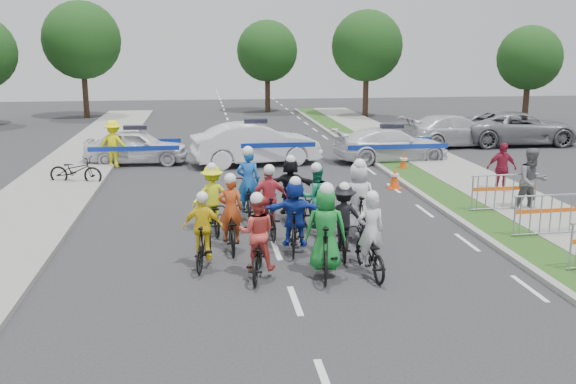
{
  "coord_description": "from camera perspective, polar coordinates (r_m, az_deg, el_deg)",
  "views": [
    {
      "loc": [
        -1.61,
        -10.99,
        4.63
      ],
      "look_at": [
        0.43,
        4.19,
        1.1
      ],
      "focal_mm": 40.0,
      "sensor_mm": 36.0,
      "label": 1
    }
  ],
  "objects": [
    {
      "name": "ground",
      "position": [
        12.03,
        0.63,
        -9.66
      ],
      "size": [
        90.0,
        90.0,
        0.0
      ],
      "primitive_type": "plane",
      "color": "#28282B",
      "rests_on": "ground"
    },
    {
      "name": "curb_right",
      "position": [
        17.93,
        14.61,
        -2.22
      ],
      "size": [
        0.2,
        60.0,
        0.12
      ],
      "primitive_type": "cube",
      "color": "gray",
      "rests_on": "ground"
    },
    {
      "name": "grass_strip",
      "position": [
        18.2,
        16.65,
        -2.13
      ],
      "size": [
        1.2,
        60.0,
        0.11
      ],
      "primitive_type": "cube",
      "color": "#214115",
      "rests_on": "ground"
    },
    {
      "name": "sidewalk_right",
      "position": [
        19.01,
        21.61,
        -1.85
      ],
      "size": [
        2.4,
        60.0,
        0.13
      ],
      "primitive_type": "cube",
      "color": "gray",
      "rests_on": "ground"
    },
    {
      "name": "sidewalk_left",
      "position": [
        17.33,
        -23.79,
        -3.43
      ],
      "size": [
        3.0,
        60.0,
        0.13
      ],
      "primitive_type": "cube",
      "color": "gray",
      "rests_on": "ground"
    },
    {
      "name": "rider_0",
      "position": [
        13.25,
        7.28,
        -4.85
      ],
      "size": [
        0.72,
        1.8,
        1.8
      ],
      "rotation": [
        0.0,
        0.0,
        3.2
      ],
      "color": "black",
      "rests_on": "ground"
    },
    {
      "name": "rider_1",
      "position": [
        13.0,
        3.34,
        -4.32
      ],
      "size": [
        0.91,
        1.95,
        1.99
      ],
      "rotation": [
        0.0,
        0.0,
        2.98
      ],
      "color": "black",
      "rests_on": "ground"
    },
    {
      "name": "rider_2",
      "position": [
        13.02,
        -2.76,
        -4.75
      ],
      "size": [
        0.9,
        1.83,
        1.79
      ],
      "rotation": [
        0.0,
        0.0,
        2.97
      ],
      "color": "black",
      "rests_on": "ground"
    },
    {
      "name": "rider_3",
      "position": [
        13.66,
        -7.52,
        -4.06
      ],
      "size": [
        0.89,
        1.65,
        1.68
      ],
      "rotation": [
        0.0,
        0.0,
        2.95
      ],
      "color": "black",
      "rests_on": "ground"
    },
    {
      "name": "rider_4",
      "position": [
        14.34,
        4.91,
        -3.1
      ],
      "size": [
        1.02,
        1.74,
        1.71
      ],
      "rotation": [
        0.0,
        0.0,
        2.99
      ],
      "color": "black",
      "rests_on": "ground"
    },
    {
      "name": "rider_5",
      "position": [
        14.5,
        0.61,
        -2.52
      ],
      "size": [
        1.48,
        1.75,
        1.78
      ],
      "rotation": [
        0.0,
        0.0,
        2.96
      ],
      "color": "black",
      "rests_on": "ground"
    },
    {
      "name": "rider_6",
      "position": [
        14.84,
        -5.1,
        -2.83
      ],
      "size": [
        0.64,
        1.78,
        1.81
      ],
      "rotation": [
        0.0,
        0.0,
        3.15
      ],
      "color": "black",
      "rests_on": "ground"
    },
    {
      "name": "rider_7",
      "position": [
        15.48,
        6.22,
        -1.5
      ],
      "size": [
        0.86,
        1.93,
        2.02
      ],
      "rotation": [
        0.0,
        0.0,
        3.17
      ],
      "color": "black",
      "rests_on": "ground"
    },
    {
      "name": "rider_8",
      "position": [
        15.95,
        2.45,
        -1.37
      ],
      "size": [
        0.97,
        1.88,
        1.83
      ],
      "rotation": [
        0.0,
        0.0,
        3.34
      ],
      "color": "black",
      "rests_on": "ground"
    },
    {
      "name": "rider_9",
      "position": [
        15.71,
        -1.68,
        -1.5
      ],
      "size": [
        0.94,
        1.77,
        1.83
      ],
      "rotation": [
        0.0,
        0.0,
        3.21
      ],
      "color": "black",
      "rests_on": "ground"
    },
    {
      "name": "rider_10",
      "position": [
        16.22,
        -6.71,
        -1.13
      ],
      "size": [
        1.06,
        1.82,
        1.79
      ],
      "rotation": [
        0.0,
        0.0,
        3.26
      ],
      "color": "black",
      "rests_on": "ground"
    },
    {
      "name": "rider_11",
      "position": [
        17.23,
        0.2,
        -0.02
      ],
      "size": [
        1.47,
        1.75,
        1.78
      ],
      "rotation": [
        0.0,
        0.0,
        2.98
      ],
      "color": "black",
      "rests_on": "ground"
    },
    {
      "name": "rider_12",
      "position": [
        17.42,
        -3.55,
        -0.22
      ],
      "size": [
        0.78,
        1.99,
        2.0
      ],
      "rotation": [
        0.0,
        0.0,
        3.09
      ],
      "color": "black",
      "rests_on": "ground"
    },
    {
      "name": "police_car_0",
      "position": [
        26.14,
        -13.33,
        3.95
      ],
      "size": [
        4.13,
        1.92,
        1.37
      ],
      "primitive_type": "imported",
      "rotation": [
        0.0,
        0.0,
        1.49
      ],
      "color": "silver",
      "rests_on": "ground"
    },
    {
      "name": "police_car_1",
      "position": [
        25.25,
        -2.88,
        4.29
      ],
      "size": [
        5.2,
        2.5,
        1.64
      ],
      "primitive_type": "imported",
      "rotation": [
        0.0,
        0.0,
        1.73
      ],
      "color": "silver",
      "rests_on": "ground"
    },
    {
      "name": "police_car_2",
      "position": [
        26.28,
        9.15,
        4.17
      ],
      "size": [
        4.81,
        2.23,
        1.36
      ],
      "primitive_type": "imported",
      "rotation": [
        0.0,
        0.0,
        1.64
      ],
      "color": "silver",
      "rests_on": "ground"
    },
    {
      "name": "civilian_sedan",
      "position": [
        30.8,
        14.57,
        5.29
      ],
      "size": [
        5.28,
        2.79,
        1.46
      ],
      "primitive_type": "imported",
      "rotation": [
        0.0,
        0.0,
        1.72
      ],
      "color": "silver",
      "rests_on": "ground"
    },
    {
      "name": "civilian_suv",
      "position": [
        32.22,
        19.76,
        5.36
      ],
      "size": [
        5.67,
        2.7,
        1.56
      ],
      "primitive_type": "imported",
      "rotation": [
        0.0,
        0.0,
        1.55
      ],
      "color": "gray",
      "rests_on": "ground"
    },
    {
      "name": "spectator_1",
      "position": [
        19.04,
        20.86,
        0.9
      ],
      "size": [
        0.9,
        0.7,
        1.85
      ],
      "primitive_type": "imported",
      "rotation": [
        0.0,
        0.0,
        -0.0
      ],
      "color": "#57565B",
      "rests_on": "ground"
    },
    {
      "name": "spectator_2",
      "position": [
        21.32,
        18.45,
        2.01
      ],
      "size": [
        0.97,
        0.43,
        1.64
      ],
      "primitive_type": "imported",
      "rotation": [
        0.0,
        0.0,
        -0.03
      ],
      "color": "maroon",
      "rests_on": "ground"
    },
    {
      "name": "marshal_hiviz",
      "position": [
        25.53,
        -15.24,
        4.14
      ],
      "size": [
        1.31,
        0.96,
        1.81
      ],
      "primitive_type": "imported",
      "rotation": [
        0.0,
        0.0,
        2.87
      ],
      "color": "#FFFE0D",
      "rests_on": "ground"
    },
    {
      "name": "barrier_1",
      "position": [
        16.79,
        22.31,
        -2.05
      ],
      "size": [
        2.02,
        0.59,
        1.12
      ],
      "primitive_type": null,
      "rotation": [
        0.0,
        0.0,
        0.04
      ],
      "color": "#A5A8AD",
      "rests_on": "ground"
    },
    {
      "name": "barrier_2",
      "position": [
        18.89,
        18.65,
        -0.16
      ],
      "size": [
        2.02,
        0.57,
        1.12
      ],
      "primitive_type": null,
      "rotation": [
        0.0,
        0.0,
        0.04
      ],
      "color": "#A5A8AD",
      "rests_on": "ground"
    },
    {
      "name": "cone_0",
      "position": [
        21.36,
        9.45,
        1.22
      ],
      "size": [
        0.4,
        0.4,
        0.7
      ],
      "color": "#F24C0C",
      "rests_on": "ground"
    },
    {
      "name": "cone_1",
      "position": [
        24.37,
        10.23,
        2.64
      ],
      "size": [
        0.4,
        0.4,
        0.7
      ],
      "color": "#F24C0C",
      "rests_on": "ground"
    },
    {
      "name": "parked_bike",
      "position": [
        22.8,
        -18.36,
        1.82
      ],
      "size": [
        1.93,
        1.07,
        0.96
      ],
      "primitive_type": "imported",
      "rotation": [
        0.0,
        0.0,
        1.32
      ],
      "color": "black",
      "rests_on": "ground"
    },
    {
      "name": "tree_1",
      "position": [
        42.34,
        7.03,
        12.76
      ],
      "size": [
        4.55,
        4.55,
        6.82
      ],
      "color": "#382619",
      "rests_on": "ground"
    },
    {
      "name": "tree_2",
      "position": [
        41.87,
        20.67,
        11.08
      ],
      "size": [
        3.85,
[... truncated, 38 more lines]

